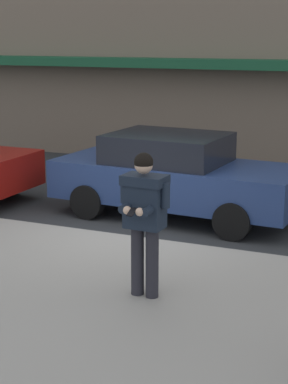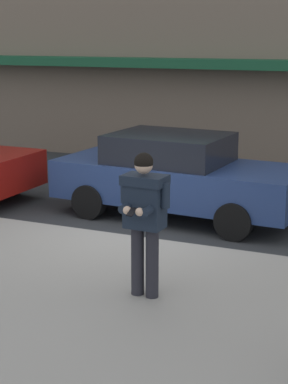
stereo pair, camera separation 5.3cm
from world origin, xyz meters
TOP-DOWN VIEW (x-y plane):
  - ground_plane at (0.00, 0.00)m, footprint 80.00×80.00m
  - sidewalk at (1.00, -2.85)m, footprint 32.00×5.30m
  - curb_paint_line at (1.00, 0.05)m, footprint 28.00×0.12m
  - parked_sedan_mid at (0.20, 1.59)m, footprint 4.61×2.14m
  - man_texting_on_phone at (1.30, -2.37)m, footprint 0.65×0.59m

SIDE VIEW (x-z plane):
  - ground_plane at x=0.00m, z-range 0.00..0.00m
  - curb_paint_line at x=1.00m, z-range 0.00..0.01m
  - sidewalk at x=1.00m, z-range 0.00..0.14m
  - parked_sedan_mid at x=0.20m, z-range 0.02..1.56m
  - man_texting_on_phone at x=1.30m, z-range 0.35..2.15m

